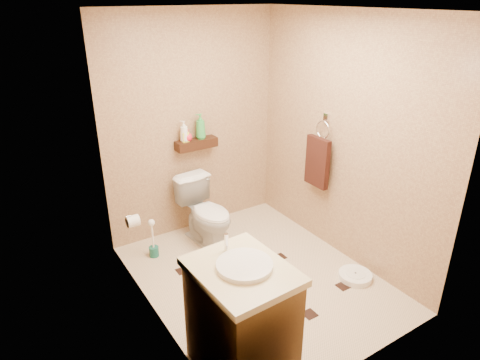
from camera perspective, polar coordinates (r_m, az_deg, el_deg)
ground at (r=4.21m, az=2.27°, el=-12.90°), size 2.50×2.50×0.00m
wall_back at (r=4.65m, az=-6.37°, el=7.18°), size 2.00×0.04×2.40m
wall_front at (r=2.80m, az=17.50°, el=-5.45°), size 2.00×0.04×2.40m
wall_left at (r=3.20m, az=-12.25°, el=-1.07°), size 0.04×2.50×2.40m
wall_right at (r=4.25m, az=13.72°, el=5.06°), size 0.04×2.50×2.40m
ceiling at (r=3.38m, az=2.97°, el=21.79°), size 2.00×2.50×0.02m
wall_shelf at (r=4.64m, az=-5.83°, el=4.82°), size 0.46×0.14×0.10m
floor_accents at (r=4.21m, az=2.68°, el=-12.86°), size 1.27×1.37×0.01m
toilet at (r=4.59m, az=-4.46°, el=-4.36°), size 0.47×0.74×0.72m
vanity at (r=3.11m, az=0.23°, el=-17.99°), size 0.61×0.73×1.00m
bathroom_scale at (r=4.33m, az=15.10°, el=-12.24°), size 0.33×0.33×0.06m
toilet_brush at (r=4.52m, az=-11.49°, el=-8.29°), size 0.10×0.10×0.43m
towel_ring at (r=4.44m, az=10.34°, el=2.68°), size 0.12×0.30×0.76m
toilet_paper at (r=4.04m, az=-14.10°, el=-5.34°), size 0.12×0.11×0.12m
bottle_a at (r=4.53m, az=-7.47°, el=6.45°), size 0.12×0.12×0.23m
bottle_b at (r=4.54m, az=-7.39°, el=6.05°), size 0.07×0.07×0.16m
bottle_c at (r=4.56m, az=-7.04°, el=5.95°), size 0.14×0.14×0.13m
bottle_d at (r=4.60m, az=-5.29°, el=7.15°), size 0.11×0.11×0.27m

